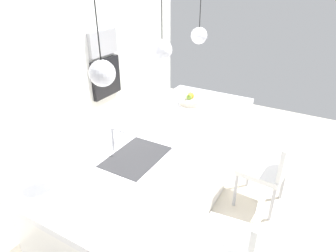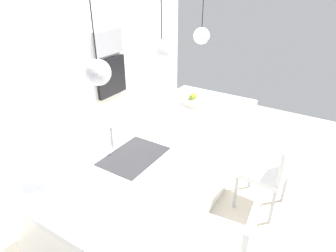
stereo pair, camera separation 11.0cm
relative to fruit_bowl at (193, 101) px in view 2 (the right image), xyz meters
name	(u,v)px [view 2 (the right image)]	position (x,y,z in m)	size (l,w,h in m)	color
floor	(163,204)	(-0.83, -0.10, -0.93)	(6.60, 6.60, 0.00)	beige
back_wall	(44,67)	(-0.83, 1.55, 0.37)	(6.00, 0.10, 2.60)	white
kitchen_island	(163,172)	(-0.83, -0.10, -0.48)	(2.72, 1.04, 0.88)	white
sink_basin	(134,157)	(-1.27, -0.10, -0.05)	(0.56, 0.40, 0.02)	#2D2D30
faucet	(114,135)	(-1.27, 0.11, 0.10)	(0.02, 0.17, 0.22)	silver
fruit_bowl	(193,101)	(0.00, 0.00, 0.00)	(0.27, 0.27, 0.16)	beige
microwave	(108,42)	(0.20, 1.48, 0.49)	(0.54, 0.08, 0.34)	#9E9EA3
oven	(111,77)	(0.20, 1.48, -0.01)	(0.56, 0.08, 0.56)	black
chair_near	(231,243)	(-1.35, -1.04, -0.44)	(0.50, 0.45, 0.84)	white
chair_middle	(270,170)	(-0.26, -1.05, -0.44)	(0.50, 0.49, 0.84)	silver
pendant_light_left	(98,72)	(-1.58, -0.10, 0.77)	(0.17, 0.17, 0.77)	silver
pendant_light_center	(162,50)	(-0.83, -0.10, 0.77)	(0.17, 0.17, 0.77)	silver
pendant_light_right	(202,36)	(-0.07, -0.10, 0.77)	(0.17, 0.17, 0.77)	silver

